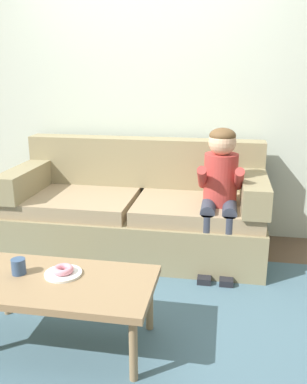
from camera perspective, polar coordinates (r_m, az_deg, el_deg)
The scene contains 10 objects.
ground at distance 2.96m, azimuth -5.56°, elevation -14.47°, with size 10.00×10.00×0.00m, color brown.
wall_back at distance 3.90m, azimuth -0.51°, elevation 14.80°, with size 8.00×0.10×2.80m, color beige.
area_rug at distance 2.75m, azimuth -7.01°, elevation -16.98°, with size 2.92×2.02×0.01m, color #476675.
couch at distance 3.56m, azimuth -2.22°, elevation -2.81°, with size 2.11×0.90×0.93m.
coffee_table at distance 2.40m, azimuth -12.83°, elevation -12.68°, with size 1.05×0.56×0.41m.
person_child at distance 3.19m, azimuth 9.17°, elevation 0.89°, with size 0.34×0.58×1.10m.
plate at distance 2.43m, azimuth -12.33°, elevation -10.92°, with size 0.21×0.21×0.01m, color white.
donut at distance 2.42m, azimuth -12.37°, elevation -10.39°, with size 0.12×0.12×0.04m, color pink.
mug at distance 2.49m, azimuth -18.10°, elevation -9.72°, with size 0.08×0.08×0.09m, color #334C72.
toy_controller at distance 3.17m, azimuth -12.84°, elevation -12.06°, with size 0.23×0.09×0.05m.
Camera 1 is at (0.71, -2.43, 1.53)m, focal length 38.71 mm.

